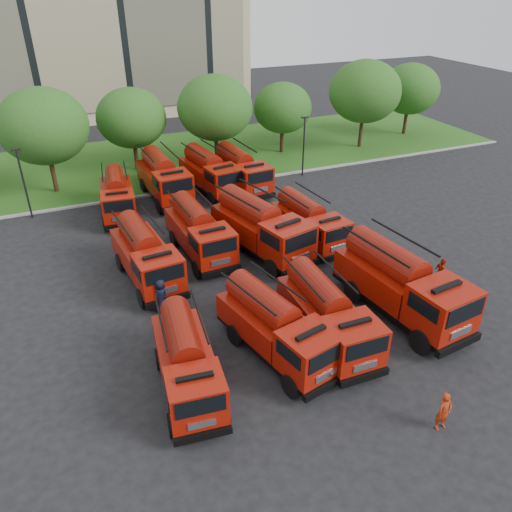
{
  "coord_description": "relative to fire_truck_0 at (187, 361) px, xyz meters",
  "views": [
    {
      "loc": [
        -7.9,
        -19.22,
        15.5
      ],
      "look_at": [
        1.48,
        2.81,
        1.8
      ],
      "focal_mm": 35.0,
      "sensor_mm": 36.0,
      "label": 1
    }
  ],
  "objects": [
    {
      "name": "firefighter_1",
      "position": [
        7.97,
        -2.09,
        -1.45
      ],
      "size": [
        1.02,
        0.86,
        1.84
      ],
      "primitive_type": "imported",
      "rotation": [
        0.0,
        0.0,
        -0.49
      ],
      "color": "#99280B",
      "rests_on": "ground"
    },
    {
      "name": "apartment_building",
      "position": [
        6.37,
        51.55,
        11.05
      ],
      "size": [
        30.0,
        14.18,
        25.0
      ],
      "color": "#C2B490",
      "rests_on": "ground"
    },
    {
      "name": "tree_5",
      "position": [
        17.37,
        27.11,
        2.89
      ],
      "size": [
        5.46,
        5.46,
        6.68
      ],
      "color": "#382314",
      "rests_on": "ground"
    },
    {
      "name": "tree_2",
      "position": [
        -3.63,
        25.11,
        3.9
      ],
      "size": [
        6.72,
        6.72,
        8.22
      ],
      "color": "#382314",
      "rests_on": "ground"
    },
    {
      "name": "fire_truck_8",
      "position": [
        0.32,
        18.88,
        0.02
      ],
      "size": [
        2.96,
        6.66,
        2.94
      ],
      "rotation": [
        0.0,
        0.0,
        -0.12
      ],
      "color": "black",
      "rests_on": "ground"
    },
    {
      "name": "fire_truck_6",
      "position": [
        7.55,
        9.67,
        0.31
      ],
      "size": [
        4.39,
        8.11,
        3.51
      ],
      "rotation": [
        0.0,
        0.0,
        0.24
      ],
      "color": "black",
      "rests_on": "ground"
    },
    {
      "name": "tree_4",
      "position": [
        10.37,
        26.11,
        3.77
      ],
      "size": [
        6.55,
        6.55,
        8.01
      ],
      "color": "#382314",
      "rests_on": "ground"
    },
    {
      "name": "lamp_post_1",
      "position": [
        16.37,
        20.81,
        1.44
      ],
      "size": [
        0.6,
        0.25,
        5.11
      ],
      "color": "black",
      "rests_on": "ground"
    },
    {
      "name": "curb",
      "position": [
        4.37,
        21.51,
        -1.38
      ],
      "size": [
        70.0,
        0.3,
        0.14
      ],
      "primitive_type": "cube",
      "color": "gray",
      "rests_on": "ground"
    },
    {
      "name": "firefighter_3",
      "position": [
        13.61,
        2.76,
        -1.45
      ],
      "size": [
        1.08,
        0.7,
        1.55
      ],
      "primitive_type": "imported",
      "rotation": [
        0.0,
        0.0,
        3.33
      ],
      "color": "black",
      "rests_on": "ground"
    },
    {
      "name": "lawn",
      "position": [
        4.37,
        29.61,
        -1.39
      ],
      "size": [
        70.0,
        16.0,
        0.12
      ],
      "primitive_type": "cube",
      "color": "#295516",
      "rests_on": "ground"
    },
    {
      "name": "fire_truck_5",
      "position": [
        3.97,
        10.94,
        0.13
      ],
      "size": [
        2.85,
        7.04,
        3.15
      ],
      "rotation": [
        0.0,
        0.0,
        0.06
      ],
      "color": "black",
      "rests_on": "ground"
    },
    {
      "name": "fire_truck_9",
      "position": [
        4.14,
        20.6,
        0.24
      ],
      "size": [
        3.02,
        7.51,
        3.36
      ],
      "rotation": [
        0.0,
        0.0,
        0.05
      ],
      "color": "black",
      "rests_on": "ground"
    },
    {
      "name": "tree_3",
      "position": [
        3.37,
        27.61,
        3.23
      ],
      "size": [
        5.88,
        5.88,
        7.19
      ],
      "color": "#382314",
      "rests_on": "ground"
    },
    {
      "name": "lamp_post_0",
      "position": [
        -5.63,
        20.81,
        1.44
      ],
      "size": [
        0.6,
        0.25,
        5.11
      ],
      "color": "black",
      "rests_on": "ground"
    },
    {
      "name": "fire_truck_0",
      "position": [
        0.0,
        0.0,
        0.0
      ],
      "size": [
        2.89,
        6.55,
        2.89
      ],
      "rotation": [
        0.0,
        0.0,
        -0.11
      ],
      "color": "black",
      "rests_on": "ground"
    },
    {
      "name": "fire_truck_2",
      "position": [
        6.94,
        0.44,
        0.1
      ],
      "size": [
        2.62,
        6.83,
        3.08
      ],
      "rotation": [
        0.0,
        0.0,
        -0.02
      ],
      "color": "black",
      "rests_on": "ground"
    },
    {
      "name": "firefighter_2",
      "position": [
        15.15,
        2.02,
        -1.45
      ],
      "size": [
        0.83,
        1.2,
        1.86
      ],
      "primitive_type": "imported",
      "rotation": [
        0.0,
        0.0,
        1.37
      ],
      "color": "#99280B",
      "rests_on": "ground"
    },
    {
      "name": "fire_truck_7",
      "position": [
        10.96,
        9.67,
        0.02
      ],
      "size": [
        2.85,
        6.63,
        2.93
      ],
      "rotation": [
        0.0,
        0.0,
        0.1
      ],
      "color": "black",
      "rests_on": "ground"
    },
    {
      "name": "tree_7",
      "position": [
        32.37,
        27.61,
        3.36
      ],
      "size": [
        6.05,
        6.05,
        7.39
      ],
      "color": "#382314",
      "rests_on": "ground"
    },
    {
      "name": "fire_truck_4",
      "position": [
        0.32,
        9.29,
        0.13
      ],
      "size": [
        3.04,
        7.11,
        3.15
      ],
      "rotation": [
        0.0,
        0.0,
        0.09
      ],
      "color": "black",
      "rests_on": "ground"
    },
    {
      "name": "fire_truck_1",
      "position": [
        4.33,
        0.53,
        0.1
      ],
      "size": [
        3.8,
        7.14,
        3.09
      ],
      "rotation": [
        0.0,
        0.0,
        0.23
      ],
      "color": "black",
      "rests_on": "ground"
    },
    {
      "name": "firefighter_5",
      "position": [
        10.18,
        10.86,
        -1.45
      ],
      "size": [
        1.73,
        0.82,
        1.83
      ],
      "primitive_type": "imported",
      "rotation": [
        0.0,
        0.0,
        3.08
      ],
      "color": "#99280B",
      "rests_on": "ground"
    },
    {
      "name": "ground",
      "position": [
        4.37,
        3.61,
        -1.45
      ],
      "size": [
        140.0,
        140.0,
        0.0
      ],
      "primitive_type": "plane",
      "color": "black",
      "rests_on": "ground"
    },
    {
      "name": "firefighter_0",
      "position": [
        8.42,
        -5.93,
        -1.45
      ],
      "size": [
        0.68,
        0.52,
        1.75
      ],
      "primitive_type": "imported",
      "rotation": [
        0.0,
        0.0,
        0.09
      ],
      "color": "#99280B",
      "rests_on": "ground"
    },
    {
      "name": "fire_truck_10",
      "position": [
        7.86,
        20.5,
        0.16
      ],
      "size": [
        3.44,
        7.35,
        3.22
      ],
      "rotation": [
        0.0,
        0.0,
        0.15
      ],
      "color": "black",
      "rests_on": "ground"
    },
    {
      "name": "fire_truck_11",
      "position": [
        10.27,
        19.94,
        0.16
      ],
      "size": [
        3.01,
        7.21,
        3.2
      ],
      "rotation": [
        0.0,
        0.0,
        0.08
      ],
      "color": "black",
      "rests_on": "ground"
    },
    {
      "name": "tree_6",
      "position": [
        25.37,
        25.61,
        4.03
      ],
      "size": [
        6.89,
        6.89,
        8.42
      ],
      "color": "#382314",
      "rests_on": "ground"
    },
    {
      "name": "firefighter_4",
      "position": [
        0.29,
        5.89,
        -1.45
      ],
      "size": [
        1.12,
        1.11,
        1.95
      ],
      "primitive_type": "imported",
      "rotation": [
        0.0,
        0.0,
        2.37
      ],
      "color": "black",
      "rests_on": "ground"
    },
    {
      "name": "fire_truck_3",
      "position": [
        11.5,
        0.96,
        0.35
      ],
      "size": [
        3.63,
        8.13,
        3.58
      ],
      "rotation": [
        0.0,
        0.0,
        0.12
      ],
      "color": "black",
      "rests_on": "ground"
    }
  ]
}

